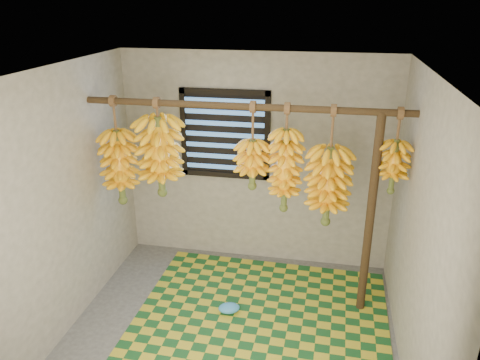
% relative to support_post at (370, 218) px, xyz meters
% --- Properties ---
extents(floor, '(3.00, 3.00, 0.01)m').
position_rel_support_post_xyz_m(floor, '(-1.20, -0.70, -1.00)').
color(floor, '#4A4A4A').
rests_on(floor, ground).
extents(ceiling, '(3.00, 3.00, 0.01)m').
position_rel_support_post_xyz_m(ceiling, '(-1.20, -0.70, 1.40)').
color(ceiling, silver).
rests_on(ceiling, wall_back).
extents(wall_back, '(3.00, 0.01, 2.40)m').
position_rel_support_post_xyz_m(wall_back, '(-1.20, 0.80, 0.20)').
color(wall_back, gray).
rests_on(wall_back, floor).
extents(wall_left, '(0.01, 3.00, 2.40)m').
position_rel_support_post_xyz_m(wall_left, '(-2.71, -0.70, 0.20)').
color(wall_left, gray).
rests_on(wall_left, floor).
extents(wall_right, '(0.01, 3.00, 2.40)m').
position_rel_support_post_xyz_m(wall_right, '(0.30, -0.70, 0.20)').
color(wall_right, gray).
rests_on(wall_right, floor).
extents(window, '(1.00, 0.04, 1.00)m').
position_rel_support_post_xyz_m(window, '(-1.55, 0.78, 0.50)').
color(window, black).
rests_on(window, wall_back).
extents(hanging_pole, '(3.00, 0.06, 0.06)m').
position_rel_support_post_xyz_m(hanging_pole, '(-1.20, 0.00, 1.00)').
color(hanging_pole, '#412F19').
rests_on(hanging_pole, wall_left).
extents(support_post, '(0.08, 0.08, 2.00)m').
position_rel_support_post_xyz_m(support_post, '(0.00, 0.00, 0.00)').
color(support_post, '#412F19').
rests_on(support_post, floor).
extents(woven_mat, '(2.45, 1.97, 0.01)m').
position_rel_support_post_xyz_m(woven_mat, '(-0.95, -0.29, -0.99)').
color(woven_mat, '#164C21').
rests_on(woven_mat, floor).
extents(plastic_bag, '(0.25, 0.21, 0.09)m').
position_rel_support_post_xyz_m(plastic_bag, '(-1.28, -0.33, -0.95)').
color(plastic_bag, '#3A93D9').
rests_on(plastic_bag, woven_mat).
extents(banana_bunch_a, '(0.35, 0.35, 1.09)m').
position_rel_support_post_xyz_m(banana_bunch_a, '(-2.45, 0.00, 0.34)').
color(banana_bunch_a, brown).
rests_on(banana_bunch_a, hanging_pole).
extents(banana_bunch_b, '(0.43, 0.43, 0.97)m').
position_rel_support_post_xyz_m(banana_bunch_b, '(-2.02, 0.00, 0.47)').
color(banana_bunch_b, brown).
rests_on(banana_bunch_b, hanging_pole).
extents(banana_bunch_c, '(0.31, 0.31, 0.83)m').
position_rel_support_post_xyz_m(banana_bunch_c, '(-1.11, 0.00, 0.46)').
color(banana_bunch_c, brown).
rests_on(banana_bunch_c, hanging_pole).
extents(banana_bunch_d, '(0.31, 0.31, 1.03)m').
position_rel_support_post_xyz_m(banana_bunch_d, '(-0.81, 0.00, 0.42)').
color(banana_bunch_d, brown).
rests_on(banana_bunch_d, hanging_pole).
extents(banana_bunch_e, '(0.40, 0.40, 1.14)m').
position_rel_support_post_xyz_m(banana_bunch_e, '(-0.40, 0.00, 0.29)').
color(banana_bunch_e, brown).
rests_on(banana_bunch_e, hanging_pole).
extents(banana_bunch_f, '(0.28, 0.28, 0.78)m').
position_rel_support_post_xyz_m(banana_bunch_f, '(0.15, 0.00, 0.52)').
color(banana_bunch_f, brown).
rests_on(banana_bunch_f, hanging_pole).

